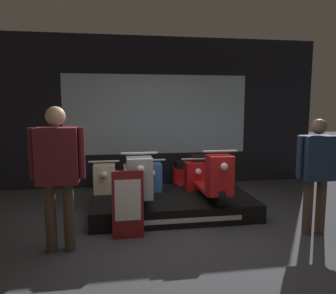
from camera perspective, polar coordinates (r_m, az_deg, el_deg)
ground_plane at (r=4.51m, az=3.36°, el=-15.71°), size 30.00×30.00×0.00m
shop_wall_back at (r=7.16m, az=-1.96°, el=6.07°), size 7.21×0.09×3.20m
display_platform at (r=5.41m, az=0.85°, el=-10.13°), size 2.59×1.36×0.28m
scooter_display_left at (r=5.20m, az=-5.46°, el=-5.45°), size 0.51×1.62×0.84m
scooter_display_right at (r=5.40m, az=6.99°, el=-4.98°), size 0.51×1.62×0.84m
scooter_backrow_0 at (r=6.26m, az=-10.82°, el=-5.96°), size 0.51×1.62×0.84m
scooter_backrow_1 at (r=6.29m, az=-3.58°, el=-5.78°), size 0.51×1.62×0.84m
scooter_backrow_2 at (r=6.41m, az=3.49°, el=-5.51°), size 0.51×1.62×0.84m
person_left_browsing at (r=4.07m, az=-18.67°, el=-3.11°), size 0.64×0.27×1.75m
person_right_browsing at (r=4.85m, az=24.45°, el=-3.25°), size 0.59×0.24×1.58m
price_sign_board at (r=4.40m, az=-7.00°, el=-9.92°), size 0.42×0.04×0.92m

